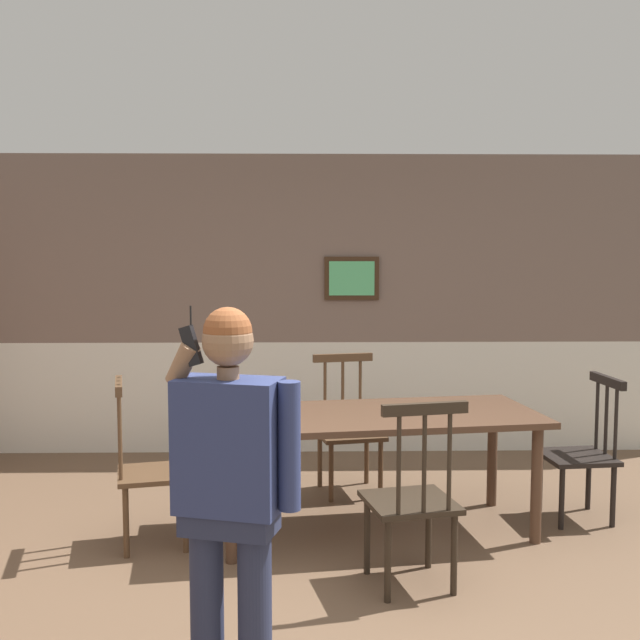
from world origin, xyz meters
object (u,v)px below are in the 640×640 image
chair_opposite_corner (412,498)px  chair_by_doorway (582,452)px  chair_near_window (348,428)px  dining_table (375,426)px  chair_at_table_head (147,468)px  person_figure (231,476)px

chair_opposite_corner → chair_by_doorway: bearing=26.8°
chair_near_window → chair_opposite_corner: chair_opposite_corner is taller
dining_table → chair_at_table_head: 1.44m
chair_near_window → person_figure: person_figure is taller
chair_near_window → chair_at_table_head: size_ratio=0.99×
dining_table → chair_by_doorway: size_ratio=2.26×
chair_at_table_head → chair_opposite_corner: (1.54, -0.63, 0.01)m
chair_near_window → person_figure: bearing=65.3°
chair_near_window → chair_opposite_corner: (0.25, -1.68, 0.01)m
chair_opposite_corner → dining_table: bearing=86.1°
dining_table → chair_near_window: chair_near_window is taller
chair_at_table_head → person_figure: 1.79m
chair_at_table_head → chair_opposite_corner: size_ratio=0.99×
chair_near_window → person_figure: (-0.63, -2.66, 0.43)m
dining_table → chair_opposite_corner: (0.12, -0.84, -0.20)m
person_figure → chair_near_window: bearing=-88.1°
person_figure → dining_table: bearing=-97.3°
chair_by_doorway → chair_at_table_head: 2.86m
dining_table → person_figure: 1.98m
chair_near_window → chair_by_doorway: bearing=146.0°
chair_at_table_head → dining_table: bearing=85.4°
dining_table → chair_by_doorway: chair_by_doorway is taller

